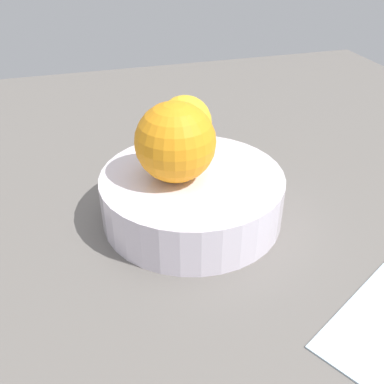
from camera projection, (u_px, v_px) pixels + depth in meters
The scene contains 4 objects.
ground_plane at pixel (192, 223), 49.15cm from camera, with size 110.00×110.00×2.00cm, color #66605B.
fruit_bowl at pixel (192, 197), 47.26cm from camera, with size 19.37×19.37×5.23cm.
orange_in_bowl_0 at pixel (175, 142), 43.20cm from camera, with size 8.11×8.11×8.11cm, color orange.
orange_in_bowl_1 at pixel (185, 122), 49.62cm from camera, with size 6.09×6.09×6.09cm, color yellow.
Camera 1 is at (37.81, -11.00, 28.62)cm, focal length 41.13 mm.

